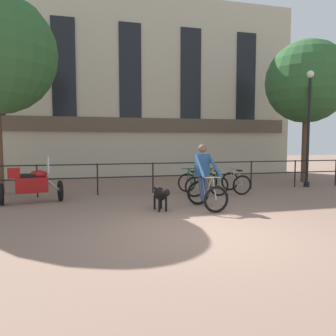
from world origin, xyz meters
TOP-DOWN VIEW (x-y plane):
  - ground_plane at (0.00, 0.00)m, footprint 60.00×60.00m
  - canal_railing at (-0.00, 5.20)m, footprint 15.05×0.05m
  - building_facade at (0.00, 10.99)m, footprint 18.00×0.72m
  - cyclist_with_bike at (0.84, 2.38)m, footprint 0.76×1.21m
  - dog at (-0.39, 2.27)m, footprint 0.35×1.01m
  - parked_motorcycle at (-3.78, 4.20)m, footprint 1.78×0.93m
  - parked_bicycle_near_lamp at (1.16, 4.54)m, footprint 0.74×1.15m
  - parked_bicycle_mid_left at (1.98, 4.54)m, footprint 0.71×1.14m
  - parked_bicycle_mid_right at (2.80, 4.54)m, footprint 0.71×1.14m
  - street_lamp at (6.13, 5.16)m, footprint 0.28×0.28m
  - tree_canalside_right at (7.06, 6.58)m, footprint 3.50×3.50m

SIDE VIEW (x-z plane):
  - ground_plane at x=0.00m, z-range 0.00..0.00m
  - parked_bicycle_mid_left at x=1.98m, z-range -0.07..0.79m
  - parked_bicycle_near_lamp at x=1.16m, z-range -0.07..0.79m
  - parked_bicycle_mid_right at x=2.80m, z-range -0.07..0.79m
  - dog at x=-0.39m, z-range 0.12..0.74m
  - parked_motorcycle at x=-3.78m, z-range -0.11..1.24m
  - canal_railing at x=0.00m, z-range 0.18..1.23m
  - cyclist_with_bike at x=0.84m, z-range -0.09..1.61m
  - street_lamp at x=6.13m, z-range 0.27..4.74m
  - tree_canalside_right at x=7.06m, z-range 1.27..7.35m
  - building_facade at x=0.00m, z-range -0.02..9.11m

